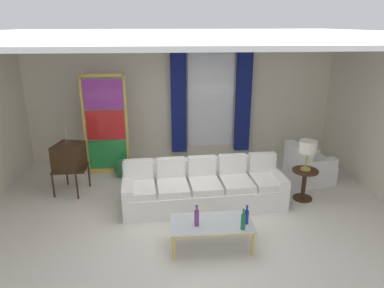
% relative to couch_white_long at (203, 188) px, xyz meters
% --- Properties ---
extents(ground_plane, '(16.00, 16.00, 0.00)m').
position_rel_couch_white_long_xyz_m(ground_plane, '(-0.26, -0.56, -0.31)').
color(ground_plane, white).
extents(wall_rear, '(8.00, 0.12, 3.00)m').
position_rel_couch_white_long_xyz_m(wall_rear, '(-0.26, 2.50, 1.19)').
color(wall_rear, silver).
rests_on(wall_rear, ground).
extents(ceiling_slab, '(8.00, 7.60, 0.04)m').
position_rel_couch_white_long_xyz_m(ceiling_slab, '(-0.26, 0.24, 2.71)').
color(ceiling_slab, white).
extents(curtained_window, '(2.00, 0.17, 2.70)m').
position_rel_couch_white_long_xyz_m(curtained_window, '(0.44, 2.33, 1.43)').
color(curtained_window, white).
rests_on(curtained_window, ground).
extents(couch_white_long, '(2.97, 1.11, 0.86)m').
position_rel_couch_white_long_xyz_m(couch_white_long, '(0.00, 0.00, 0.00)').
color(couch_white_long, white).
rests_on(couch_white_long, ground).
extents(coffee_table, '(1.21, 0.62, 0.41)m').
position_rel_couch_white_long_xyz_m(coffee_table, '(-0.04, -1.37, 0.07)').
color(coffee_table, silver).
rests_on(coffee_table, ground).
extents(bottle_blue_decanter, '(0.07, 0.07, 0.33)m').
position_rel_couch_white_long_xyz_m(bottle_blue_decanter, '(-0.26, -1.44, 0.24)').
color(bottle_blue_decanter, '#753384').
rests_on(bottle_blue_decanter, coffee_table).
extents(bottle_crystal_tall, '(0.06, 0.06, 0.33)m').
position_rel_couch_white_long_xyz_m(bottle_crystal_tall, '(0.38, -1.59, 0.24)').
color(bottle_crystal_tall, '#196B3D').
rests_on(bottle_crystal_tall, coffee_table).
extents(bottle_amber_squat, '(0.06, 0.06, 0.30)m').
position_rel_couch_white_long_xyz_m(bottle_amber_squat, '(0.46, -1.45, 0.22)').
color(bottle_amber_squat, navy).
rests_on(bottle_amber_squat, coffee_table).
extents(vintage_tv, '(0.63, 0.69, 1.35)m').
position_rel_couch_white_long_xyz_m(vintage_tv, '(-2.54, 0.68, 0.42)').
color(vintage_tv, '#382314').
rests_on(vintage_tv, ground).
extents(armchair_white, '(0.95, 0.94, 0.80)m').
position_rel_couch_white_long_xyz_m(armchair_white, '(2.30, 0.83, -0.02)').
color(armchair_white, white).
rests_on(armchair_white, ground).
extents(stained_glass_divider, '(0.95, 0.05, 2.20)m').
position_rel_couch_white_long_xyz_m(stained_glass_divider, '(-1.94, 1.60, 0.75)').
color(stained_glass_divider, gold).
rests_on(stained_glass_divider, ground).
extents(peacock_figurine, '(0.44, 0.60, 0.50)m').
position_rel_couch_white_long_xyz_m(peacock_figurine, '(-1.57, 1.19, -0.09)').
color(peacock_figurine, beige).
rests_on(peacock_figurine, ground).
extents(round_side_table, '(0.48, 0.48, 0.59)m').
position_rel_couch_white_long_xyz_m(round_side_table, '(1.91, -0.00, 0.05)').
color(round_side_table, '#382314').
rests_on(round_side_table, ground).
extents(table_lamp_brass, '(0.32, 0.32, 0.57)m').
position_rel_couch_white_long_xyz_m(table_lamp_brass, '(1.91, -0.00, 0.72)').
color(table_lamp_brass, '#B29338').
rests_on(table_lamp_brass, round_side_table).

